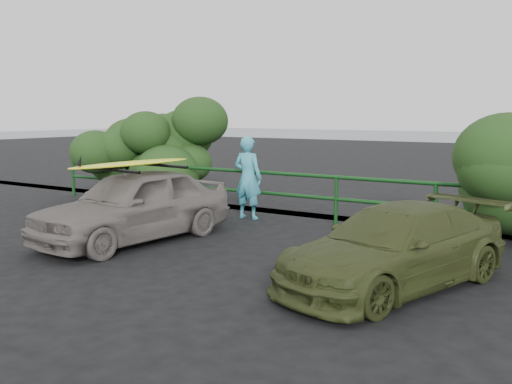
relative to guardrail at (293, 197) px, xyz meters
The scene contains 8 objects.
ground 5.03m from the guardrail, 90.00° to the right, with size 80.00×80.00×0.00m, color black.
guardrail is the anchor object (origin of this frame).
shrub_left 4.87m from the guardrail, behind, with size 3.20×2.40×2.51m, color #224318, non-canonical shape.
sedan 3.57m from the guardrail, 114.34° to the right, with size 1.55×3.86×1.31m, color slate.
olive_vehicle 4.82m from the guardrail, 45.06° to the right, with size 1.51×3.72×1.08m, color #39421D.
man 1.08m from the guardrail, 162.78° to the right, with size 0.66×0.43×1.80m, color #41AAC3.
roof_rack 3.66m from the guardrail, 114.34° to the right, with size 1.63×1.14×0.05m, color black, non-canonical shape.
surfboard 3.68m from the guardrail, 114.34° to the right, with size 0.55×2.66×0.08m, color #F7FF1A.
Camera 1 is at (5.79, -5.60, 2.29)m, focal length 40.00 mm.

